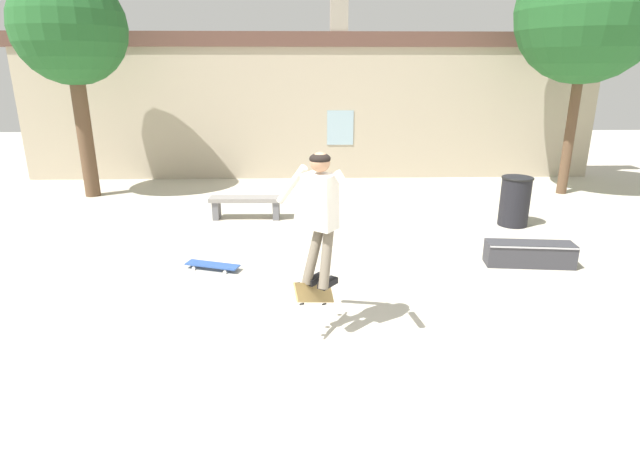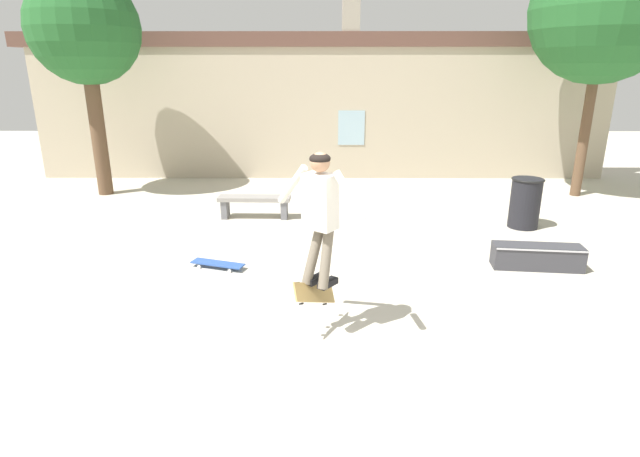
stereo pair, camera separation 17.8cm
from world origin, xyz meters
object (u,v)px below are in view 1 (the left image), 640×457
object	(u,v)px
skateboard_flipping	(315,293)
tree_left	(70,30)
trash_bin	(515,200)
skate_ledge	(529,254)
skater	(320,208)
tree_right	(589,11)
skateboard_resting	(212,265)
park_bench	(246,203)

from	to	relation	value
skateboard_flipping	tree_left	bearing A→B (deg)	73.66
trash_bin	skate_ledge	bearing A→B (deg)	-105.56
tree_left	skater	world-z (taller)	tree_left
tree_right	skateboard_flipping	distance (m)	9.58
tree_right	skateboard_flipping	size ratio (longest dim) A/B	8.05
skater	skateboard_resting	bearing A→B (deg)	77.29
tree_right	skateboard_resting	world-z (taller)	tree_right
tree_right	skateboard_resting	size ratio (longest dim) A/B	6.59
park_bench	skateboard_flipping	distance (m)	4.73
tree_right	park_bench	xyz separation A→B (m)	(-7.36, -1.93, -3.73)
park_bench	trash_bin	xyz separation A→B (m)	(5.16, -0.58, 0.17)
trash_bin	skateboard_flipping	world-z (taller)	trash_bin
tree_left	park_bench	distance (m)	5.47
tree_right	trash_bin	xyz separation A→B (m)	(-2.20, -2.51, -3.56)
park_bench	skateboard_flipping	world-z (taller)	skateboard_flipping
park_bench	skate_ledge	size ratio (longest dim) A/B	1.08
tree_left	skateboard_flipping	size ratio (longest dim) A/B	7.04
tree_left	park_bench	bearing A→B (deg)	-27.56
skate_ledge	skateboard_resting	xyz separation A→B (m)	(-4.81, -0.03, -0.11)
park_bench	skater	distance (m)	4.91
park_bench	skateboard_resting	distance (m)	2.67
tree_right	skater	distance (m)	9.23
tree_right	skater	xyz separation A→B (m)	(-6.02, -6.51, -2.58)
tree_right	tree_left	bearing A→B (deg)	179.61
skateboard_resting	park_bench	bearing A→B (deg)	103.40
park_bench	trash_bin	world-z (taller)	trash_bin
tree_right	park_bench	world-z (taller)	tree_right
tree_left	park_bench	world-z (taller)	tree_left
trash_bin	skater	distance (m)	5.61
park_bench	trash_bin	size ratio (longest dim) A/B	1.53
tree_left	skate_ledge	size ratio (longest dim) A/B	3.69
tree_left	skateboard_resting	world-z (taller)	tree_left
skateboard_flipping	park_bench	bearing A→B (deg)	51.34
park_bench	skater	world-z (taller)	skater
park_bench	skateboard_resting	xyz separation A→B (m)	(-0.22, -2.65, -0.25)
skate_ledge	trash_bin	world-z (taller)	trash_bin
tree_left	skate_ledge	bearing A→B (deg)	-28.74
tree_left	skate_ledge	world-z (taller)	tree_left
park_bench	skate_ledge	bearing A→B (deg)	-28.34
tree_right	trash_bin	world-z (taller)	tree_right
skate_ledge	skater	xyz separation A→B (m)	(-3.25, -1.96, 1.29)
trash_bin	skater	bearing A→B (deg)	-133.71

